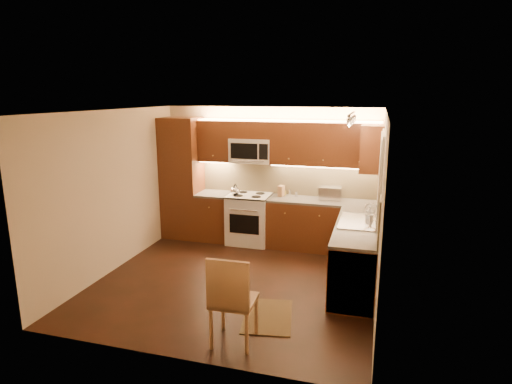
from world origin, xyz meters
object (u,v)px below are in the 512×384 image
(toaster_oven, at_px, (330,193))
(knife_block, at_px, (281,191))
(stove, at_px, (249,219))
(dining_chair, at_px, (234,298))
(kettle, at_px, (235,190))
(sink, at_px, (358,217))
(microwave, at_px, (251,150))
(soap_bottle, at_px, (370,213))

(toaster_oven, bearing_deg, knife_block, -179.51)
(stove, distance_m, dining_chair, 3.30)
(kettle, bearing_deg, sink, -15.55)
(microwave, distance_m, knife_block, 0.92)
(microwave, xyz_separation_m, dining_chair, (0.79, -3.34, -1.19))
(stove, relative_size, soap_bottle, 4.55)
(microwave, xyz_separation_m, soap_bottle, (2.16, -1.08, -0.72))
(knife_block, bearing_deg, soap_bottle, -23.92)
(toaster_oven, bearing_deg, stove, -174.03)
(sink, bearing_deg, soap_bottle, 49.03)
(sink, relative_size, toaster_oven, 2.24)
(sink, bearing_deg, kettle, 155.29)
(toaster_oven, bearing_deg, microwave, -179.31)
(knife_block, relative_size, soap_bottle, 0.96)
(stove, relative_size, dining_chair, 0.87)
(microwave, xyz_separation_m, sink, (2.00, -1.26, -0.74))
(microwave, height_order, soap_bottle, microwave)
(kettle, bearing_deg, stove, 29.69)
(stove, bearing_deg, kettle, -159.47)
(knife_block, xyz_separation_m, soap_bottle, (1.59, -1.08, 0.00))
(sink, xyz_separation_m, dining_chair, (-1.21, -2.08, -0.44))
(microwave, bearing_deg, toaster_oven, 0.01)
(soap_bottle, bearing_deg, kettle, -179.91)
(stove, height_order, dining_chair, dining_chair)
(stove, xyz_separation_m, toaster_oven, (1.46, 0.14, 0.56))
(kettle, distance_m, soap_bottle, 2.55)
(microwave, bearing_deg, knife_block, 0.32)
(kettle, bearing_deg, toaster_oven, 16.74)
(stove, bearing_deg, knife_block, 13.66)
(stove, height_order, microwave, microwave)
(kettle, distance_m, toaster_oven, 1.72)
(stove, relative_size, kettle, 4.54)
(kettle, distance_m, knife_block, 0.85)
(stove, xyz_separation_m, sink, (2.00, -1.12, 0.52))
(sink, bearing_deg, toaster_oven, 113.20)
(kettle, xyz_separation_m, knife_block, (0.81, 0.23, -0.02))
(soap_bottle, height_order, dining_chair, soap_bottle)
(soap_bottle, relative_size, dining_chair, 0.19)
(knife_block, bearing_deg, kettle, -154.01)
(knife_block, bearing_deg, toaster_oven, 10.03)
(toaster_oven, bearing_deg, sink, -66.12)
(microwave, xyz_separation_m, knife_block, (0.57, 0.00, -0.72))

